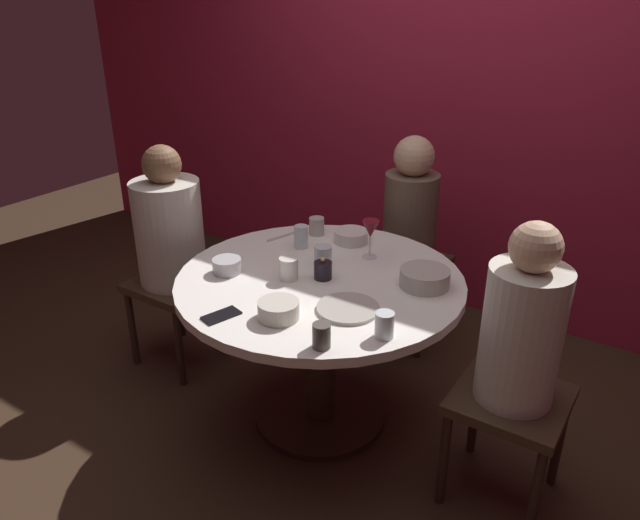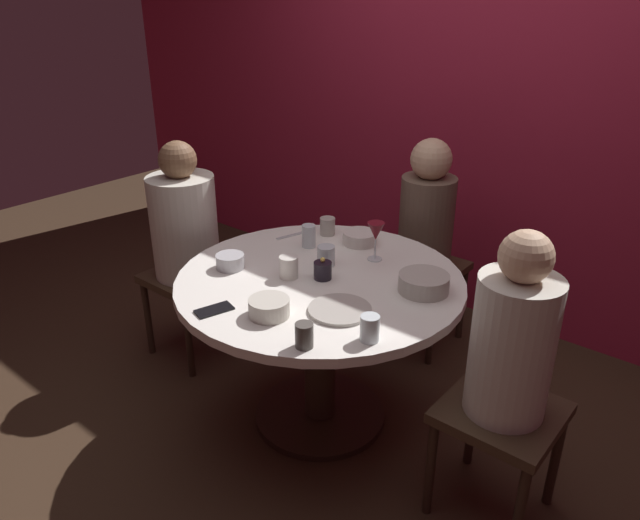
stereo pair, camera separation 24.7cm
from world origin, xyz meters
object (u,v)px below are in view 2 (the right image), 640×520
Objects in this scene: wine_glass at (376,233)px; cell_phone at (214,310)px; seated_diner_left at (185,229)px; cup_by_right_diner at (309,236)px; dining_table at (320,313)px; cup_beside_wine at (326,256)px; candle_holder at (323,270)px; dinner_plate at (340,310)px; bowl_salad_center at (360,238)px; cup_by_left_diner at (370,328)px; bowl_sauce_side at (269,307)px; cup_far_edge at (304,335)px; cup_near_candle at (327,226)px; cup_center_front at (289,267)px; seated_diner_back at (426,221)px; bowl_small_white at (424,283)px; seated_diner_right at (511,352)px; bowl_serving_large at (230,261)px.

cell_phone is (-0.20, -0.76, -0.12)m from wine_glass.
seated_diner_left is 11.00× the size of cup_by_right_diner.
seated_diner_left is (-0.88, 0.00, 0.16)m from dining_table.
cup_beside_wine reaches higher than dining_table.
dinner_plate is (0.22, -0.17, -0.03)m from candle_holder.
bowl_salad_center is (-0.16, 0.11, -0.10)m from wine_glass.
wine_glass is (0.96, 0.29, 0.13)m from seated_diner_left.
bowl_sauce_side is at bearing -165.95° from cup_by_left_diner.
cup_far_edge reaches higher than dinner_plate.
cup_near_candle is 0.92× the size of cup_center_front.
seated_diner_left reaches higher than cup_beside_wine.
dinner_plate is 2.80× the size of cup_near_candle.
cup_near_candle is 0.81× the size of cup_by_right_diner.
wine_glass is at bearing 7.34° from seated_diner_back.
seated_diner_back is 13.25× the size of cup_beside_wine.
seated_diner_left is 1.29m from bowl_small_white.
cup_near_candle reaches higher than dinner_plate.
cup_by_right_diner is (0.03, -0.17, 0.01)m from cup_near_candle.
seated_diner_left is 8.33× the size of cell_phone.
cup_near_candle is at bearing 132.34° from dinner_plate.
bowl_salad_center is 1.88× the size of cup_near_candle.
cup_near_candle is at bearing -19.27° from seated_diner_right.
bowl_sauce_side is at bearing -83.45° from candle_holder.
bowl_salad_center is (0.04, 0.87, 0.02)m from cell_phone.
dinner_plate is at bearing -70.55° from wine_glass.
bowl_sauce_side is 1.79× the size of cup_near_candle.
bowl_serving_large is 1.29× the size of cup_by_left_diner.
bowl_serving_large is 0.79× the size of bowl_sauce_side.
cup_center_front is at bearing -5.87° from seated_diner_left.
cup_center_front is 1.07× the size of cup_beside_wine.
cell_phone is (-0.13, -0.47, 0.17)m from dining_table.
seated_diner_left is 1.01× the size of seated_diner_back.
cup_center_front is at bearing -69.97° from cup_near_candle.
bowl_serving_large is 0.70m from cup_far_edge.
candle_holder is at bearing 96.55° from bowl_sauce_side.
cup_by_left_diner reaches higher than cell_phone.
bowl_salad_center is 0.19m from cup_near_candle.
cup_far_edge reaches higher than cup_beside_wine.
wine_glass is at bearing 88.38° from bowl_sauce_side.
bowl_sauce_side is 0.40m from cup_by_left_diner.
cup_far_edge is (0.28, -0.44, 0.01)m from candle_holder.
seated_diner_back is 0.48m from bowl_salad_center.
seated_diner_back is at bearing 102.61° from cup_far_edge.
cup_by_right_diner is (-1.09, 0.22, 0.07)m from seated_diner_right.
seated_diner_left reaches higher than dinner_plate.
bowl_serving_large is 0.41m from cup_beside_wine.
candle_holder is 0.78× the size of bowl_serving_large.
cup_center_front is (-0.02, -0.48, 0.02)m from bowl_salad_center.
cup_center_front is at bearing -153.58° from bowl_small_white.
dining_table is 0.48m from bowl_small_white.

